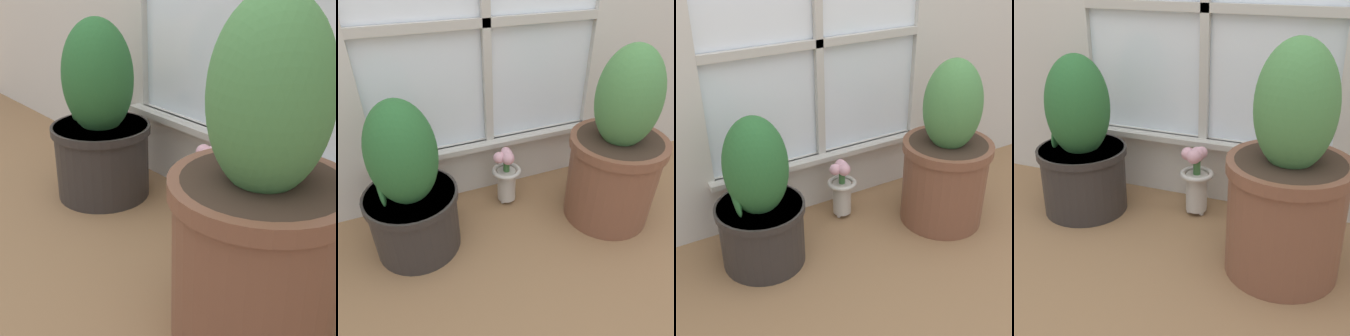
# 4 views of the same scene
# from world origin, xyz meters

# --- Properties ---
(ground_plane) EXTENTS (10.00, 10.00, 0.00)m
(ground_plane) POSITION_xyz_m (0.00, 0.00, 0.00)
(ground_plane) COLOR olive
(potted_plant_left) EXTENTS (0.36, 0.36, 0.64)m
(potted_plant_left) POSITION_xyz_m (-0.42, 0.36, 0.27)
(potted_plant_left) COLOR #2D2826
(potted_plant_left) RESTS_ON ground_plane
(potted_plant_right) EXTENTS (0.40, 0.40, 0.77)m
(potted_plant_right) POSITION_xyz_m (0.42, 0.23, 0.32)
(potted_plant_right) COLOR brown
(potted_plant_right) RESTS_ON ground_plane
(flower_vase) EXTENTS (0.14, 0.14, 0.29)m
(flower_vase) POSITION_xyz_m (0.02, 0.48, 0.16)
(flower_vase) COLOR #BCB7AD
(flower_vase) RESTS_ON ground_plane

